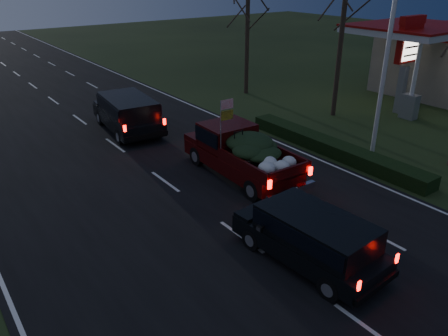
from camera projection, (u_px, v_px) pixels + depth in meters
ground at (241, 237)px, 14.11m from camera, size 120.00×120.00×0.00m
road_asphalt at (241, 237)px, 14.11m from camera, size 14.00×120.00×0.02m
hedge_row at (332, 148)px, 20.39m from camera, size 1.00×10.00×0.60m
light_pole at (390, 32)px, 18.42m from camera, size 0.50×0.90×9.16m
gas_price_pylon at (408, 49)px, 24.83m from camera, size 2.00×0.41×5.57m
gas_canopy at (414, 34)px, 26.40m from camera, size 7.10×6.10×4.88m
bare_tree_mid at (345, 1)px, 23.34m from camera, size 3.60×3.60×8.50m
bare_tree_far at (248, 14)px, 28.40m from camera, size 3.60×3.60×7.00m
pickup_truck at (241, 150)px, 17.95m from camera, size 2.35×5.78×3.00m
lead_suv at (128, 111)px, 22.81m from camera, size 2.79×5.56×1.54m
rear_suv at (313, 234)px, 12.48m from camera, size 2.31×4.67×1.31m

